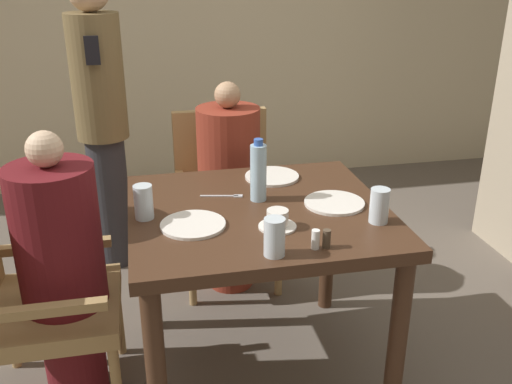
{
  "coord_description": "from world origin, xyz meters",
  "views": [
    {
      "loc": [
        -0.43,
        -1.99,
        1.69
      ],
      "look_at": [
        0.0,
        0.05,
        0.82
      ],
      "focal_mm": 40.0,
      "sensor_mm": 36.0,
      "label": 1
    }
  ],
  "objects_px": {
    "teacup_with_saucer": "(277,220)",
    "glass_tall_near": "(274,237)",
    "diner_in_far_chair": "(229,187)",
    "plate_main_left": "(193,225)",
    "chair_left_side": "(27,294)",
    "chair_far_side": "(225,191)",
    "plate_dessert_center": "(334,203)",
    "water_bottle": "(258,172)",
    "diner_in_left_chair": "(63,271)",
    "plate_main_right": "(272,176)",
    "glass_tall_far": "(144,202)",
    "glass_tall_mid": "(379,206)",
    "standing_host": "(102,117)"
  },
  "relations": [
    {
      "from": "chair_far_side",
      "to": "plate_main_left",
      "type": "height_order",
      "value": "chair_far_side"
    },
    {
      "from": "teacup_with_saucer",
      "to": "chair_left_side",
      "type": "bearing_deg",
      "value": 168.98
    },
    {
      "from": "plate_main_right",
      "to": "glass_tall_far",
      "type": "xyz_separation_m",
      "value": [
        -0.57,
        -0.32,
        0.06
      ]
    },
    {
      "from": "plate_main_left",
      "to": "chair_far_side",
      "type": "bearing_deg",
      "value": 74.53
    },
    {
      "from": "teacup_with_saucer",
      "to": "diner_in_far_chair",
      "type": "bearing_deg",
      "value": 92.0
    },
    {
      "from": "diner_in_far_chair",
      "to": "glass_tall_near",
      "type": "distance_m",
      "value": 1.13
    },
    {
      "from": "diner_in_left_chair",
      "to": "glass_tall_mid",
      "type": "relative_size",
      "value": 8.59
    },
    {
      "from": "plate_main_left",
      "to": "teacup_with_saucer",
      "type": "distance_m",
      "value": 0.31
    },
    {
      "from": "water_bottle",
      "to": "glass_tall_near",
      "type": "xyz_separation_m",
      "value": [
        -0.05,
        -0.46,
        -0.05
      ]
    },
    {
      "from": "chair_left_side",
      "to": "chair_far_side",
      "type": "distance_m",
      "value": 1.25
    },
    {
      "from": "water_bottle",
      "to": "glass_tall_mid",
      "type": "relative_size",
      "value": 1.95
    },
    {
      "from": "glass_tall_near",
      "to": "glass_tall_far",
      "type": "relative_size",
      "value": 1.0
    },
    {
      "from": "chair_left_side",
      "to": "glass_tall_far",
      "type": "distance_m",
      "value": 0.58
    },
    {
      "from": "chair_far_side",
      "to": "standing_host",
      "type": "xyz_separation_m",
      "value": [
        -0.63,
        0.24,
        0.38
      ]
    },
    {
      "from": "diner_in_far_chair",
      "to": "plate_dessert_center",
      "type": "bearing_deg",
      "value": -67.81
    },
    {
      "from": "plate_main_left",
      "to": "teacup_with_saucer",
      "type": "bearing_deg",
      "value": -14.04
    },
    {
      "from": "diner_in_left_chair",
      "to": "water_bottle",
      "type": "height_order",
      "value": "diner_in_left_chair"
    },
    {
      "from": "standing_host",
      "to": "glass_tall_near",
      "type": "distance_m",
      "value": 1.6
    },
    {
      "from": "diner_in_far_chair",
      "to": "standing_host",
      "type": "relative_size",
      "value": 0.69
    },
    {
      "from": "plate_main_right",
      "to": "water_bottle",
      "type": "bearing_deg",
      "value": -115.97
    },
    {
      "from": "plate_dessert_center",
      "to": "teacup_with_saucer",
      "type": "bearing_deg",
      "value": -150.01
    },
    {
      "from": "glass_tall_far",
      "to": "diner_in_left_chair",
      "type": "bearing_deg",
      "value": 179.36
    },
    {
      "from": "diner_in_far_chair",
      "to": "glass_tall_far",
      "type": "relative_size",
      "value": 8.53
    },
    {
      "from": "chair_far_side",
      "to": "water_bottle",
      "type": "xyz_separation_m",
      "value": [
        0.02,
        -0.78,
        0.4
      ]
    },
    {
      "from": "glass_tall_far",
      "to": "plate_dessert_center",
      "type": "bearing_deg",
      "value": -1.64
    },
    {
      "from": "plate_dessert_center",
      "to": "glass_tall_near",
      "type": "bearing_deg",
      "value": -133.16
    },
    {
      "from": "plate_dessert_center",
      "to": "glass_tall_near",
      "type": "xyz_separation_m",
      "value": [
        -0.33,
        -0.35,
        0.06
      ]
    },
    {
      "from": "water_bottle",
      "to": "standing_host",
      "type": "bearing_deg",
      "value": 122.26
    },
    {
      "from": "plate_dessert_center",
      "to": "glass_tall_mid",
      "type": "bearing_deg",
      "value": -60.79
    },
    {
      "from": "diner_in_far_chair",
      "to": "plate_main_right",
      "type": "bearing_deg",
      "value": -72.49
    },
    {
      "from": "chair_far_side",
      "to": "water_bottle",
      "type": "distance_m",
      "value": 0.87
    },
    {
      "from": "standing_host",
      "to": "plate_main_left",
      "type": "xyz_separation_m",
      "value": [
        0.36,
        -1.21,
        -0.1
      ]
    },
    {
      "from": "chair_far_side",
      "to": "diner_in_far_chair",
      "type": "relative_size",
      "value": 0.81
    },
    {
      "from": "plate_dessert_center",
      "to": "water_bottle",
      "type": "height_order",
      "value": "water_bottle"
    },
    {
      "from": "diner_in_left_chair",
      "to": "plate_main_right",
      "type": "relative_size",
      "value": 4.72
    },
    {
      "from": "chair_far_side",
      "to": "glass_tall_far",
      "type": "bearing_deg",
      "value": -116.88
    },
    {
      "from": "glass_tall_far",
      "to": "glass_tall_near",
      "type": "bearing_deg",
      "value": -42.39
    },
    {
      "from": "teacup_with_saucer",
      "to": "glass_tall_near",
      "type": "relative_size",
      "value": 1.06
    },
    {
      "from": "water_bottle",
      "to": "glass_tall_mid",
      "type": "height_order",
      "value": "water_bottle"
    },
    {
      "from": "diner_in_far_chair",
      "to": "plate_main_left",
      "type": "xyz_separation_m",
      "value": [
        -0.27,
        -0.83,
        0.2
      ]
    },
    {
      "from": "plate_main_left",
      "to": "plate_main_right",
      "type": "relative_size",
      "value": 1.0
    },
    {
      "from": "chair_far_side",
      "to": "diner_in_left_chair",
      "type": "bearing_deg",
      "value": -131.42
    },
    {
      "from": "chair_far_side",
      "to": "standing_host",
      "type": "height_order",
      "value": "standing_host"
    },
    {
      "from": "chair_left_side",
      "to": "plate_dessert_center",
      "type": "distance_m",
      "value": 1.24
    },
    {
      "from": "chair_far_side",
      "to": "standing_host",
      "type": "distance_m",
      "value": 0.78
    },
    {
      "from": "plate_dessert_center",
      "to": "glass_tall_mid",
      "type": "xyz_separation_m",
      "value": [
        0.11,
        -0.19,
        0.06
      ]
    },
    {
      "from": "diner_in_far_chair",
      "to": "chair_left_side",
      "type": "bearing_deg",
      "value": -141.44
    },
    {
      "from": "standing_host",
      "to": "plate_main_right",
      "type": "xyz_separation_m",
      "value": [
        0.76,
        -0.8,
        -0.1
      ]
    },
    {
      "from": "standing_host",
      "to": "plate_dessert_center",
      "type": "relative_size",
      "value": 6.82
    },
    {
      "from": "plate_dessert_center",
      "to": "water_bottle",
      "type": "distance_m",
      "value": 0.33
    }
  ]
}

